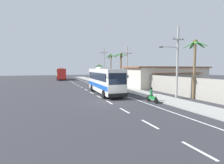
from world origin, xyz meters
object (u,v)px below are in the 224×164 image
utility_pole_far (104,64)px  roadside_building (166,77)px  motorcycle_trailing (152,96)px  pedestrian_near_kerb (107,80)px  palm_second (195,58)px  coach_bus_foreground (105,80)px  utility_pole_mid (127,66)px  coach_bus_far_lane (61,73)px  palm_third (99,68)px  motorcycle_beside_bus (99,83)px  utility_pole_nearest (177,61)px  palm_nearest (121,64)px  palm_fourth (111,61)px

utility_pole_far → roadside_building: utility_pole_far is taller
motorcycle_trailing → pedestrian_near_kerb: size_ratio=1.22×
palm_second → coach_bus_foreground: bearing=137.1°
utility_pole_mid → utility_pole_far: bearing=90.0°
coach_bus_far_lane → palm_third: 13.66m
motorcycle_beside_bus → roadside_building: (13.08, -4.39, 1.38)m
utility_pole_nearest → coach_bus_foreground: bearing=133.9°
palm_nearest → palm_fourth: bearing=83.7°
coach_bus_far_lane → motorcycle_trailing: (6.23, -42.85, -1.33)m
motorcycle_trailing → utility_pole_far: utility_pole_far is taller
coach_bus_foreground → pedestrian_near_kerb: 15.61m
coach_bus_far_lane → pedestrian_near_kerb: (8.85, -20.26, -1.03)m
motorcycle_beside_bus → utility_pole_far: bearing=67.3°
motorcycle_trailing → palm_third: (4.30, 34.32, 3.00)m
palm_nearest → roadside_building: 9.73m
motorcycle_beside_bus → palm_second: palm_second is taller
utility_pole_mid → utility_pole_far: 14.60m
palm_second → utility_pole_mid: bearing=95.5°
motorcycle_beside_bus → pedestrian_near_kerb: 6.33m
motorcycle_trailing → utility_pole_nearest: (4.05, 0.86, 3.97)m
pedestrian_near_kerb → palm_fourth: bearing=80.8°
palm_nearest → palm_fourth: palm_fourth is taller
utility_pole_nearest → palm_nearest: utility_pole_nearest is taller
utility_pole_far → palm_nearest: 12.66m
palm_third → palm_fourth: 8.77m
pedestrian_near_kerb → roadside_building: bearing=-19.2°
coach_bus_far_lane → palm_second: 44.74m
motorcycle_beside_bus → utility_pole_nearest: 17.67m
roadside_building → coach_bus_far_lane: bearing=121.6°
utility_pole_nearest → palm_fourth: (0.80, 24.89, 0.85)m
utility_pole_nearest → motorcycle_trailing: bearing=-168.0°
coach_bus_far_lane → palm_fourth: palm_fourth is taller
pedestrian_near_kerb → roadside_building: 13.62m
pedestrian_near_kerb → roadside_building: (9.55, -9.64, 1.08)m
coach_bus_far_lane → motorcycle_beside_bus: 26.09m
utility_pole_far → palm_third: bearing=91.3°
motorcycle_beside_bus → utility_pole_far: size_ratio=0.21×
pedestrian_near_kerb → palm_nearest: size_ratio=0.23×
palm_nearest → coach_bus_far_lane: bearing=111.8°
roadside_building → coach_bus_foreground: bearing=-161.7°
utility_pole_mid → coach_bus_far_lane: bearing=111.2°
roadside_building → palm_fourth: bearing=119.8°
utility_pole_far → palm_nearest: bearing=-92.1°
coach_bus_foreground → motorcycle_beside_bus: (1.91, 9.34, -1.38)m
pedestrian_near_kerb → palm_second: 23.28m
utility_pole_far → utility_pole_mid: bearing=-90.0°
palm_fourth → palm_second: bearing=-87.6°
palm_nearest → palm_third: palm_nearest is taller
coach_bus_far_lane → palm_nearest: bearing=-68.2°
utility_pole_mid → palm_nearest: size_ratio=1.14×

